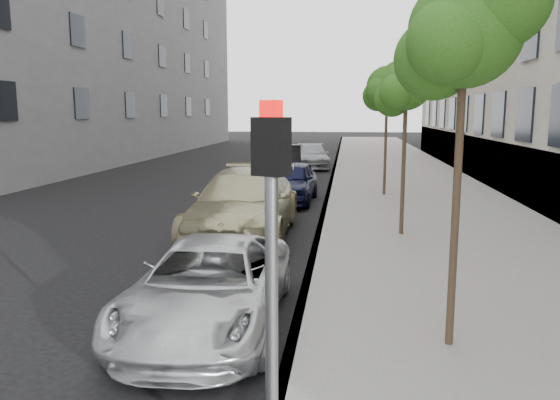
% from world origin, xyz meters
% --- Properties ---
extents(ground, '(160.00, 160.00, 0.00)m').
position_xyz_m(ground, '(0.00, 0.00, 0.00)').
color(ground, black).
rests_on(ground, ground).
extents(sidewalk, '(6.40, 72.00, 0.14)m').
position_xyz_m(sidewalk, '(4.30, 24.00, 0.07)').
color(sidewalk, gray).
rests_on(sidewalk, ground).
extents(curb, '(0.15, 72.00, 0.14)m').
position_xyz_m(curb, '(1.18, 24.00, 0.07)').
color(curb, '#9E9B93').
rests_on(curb, ground).
extents(tree_near, '(1.69, 1.49, 4.74)m').
position_xyz_m(tree_near, '(3.23, 1.50, 4.04)').
color(tree_near, '#38281C').
rests_on(tree_near, sidewalk).
extents(tree_mid, '(1.56, 1.36, 4.34)m').
position_xyz_m(tree_mid, '(3.23, 8.00, 3.71)').
color(tree_mid, '#38281C').
rests_on(tree_mid, sidewalk).
extents(tree_far, '(1.79, 1.59, 4.72)m').
position_xyz_m(tree_far, '(3.23, 14.50, 3.97)').
color(tree_far, '#38281C').
rests_on(tree_far, sidewalk).
extents(signal_pole, '(0.29, 0.26, 3.05)m').
position_xyz_m(signal_pole, '(1.30, -1.49, 2.05)').
color(signal_pole, '#939699').
rests_on(signal_pole, sidewalk).
extents(minivan, '(2.15, 4.49, 1.24)m').
position_xyz_m(minivan, '(-0.10, 2.01, 0.62)').
color(minivan, silver).
rests_on(minivan, ground).
extents(suv, '(2.38, 5.76, 1.67)m').
position_xyz_m(suv, '(-0.67, 7.71, 0.83)').
color(suv, tan).
rests_on(suv, ground).
extents(sedan_blue, '(1.81, 4.20, 1.41)m').
position_xyz_m(sedan_blue, '(-0.10, 13.25, 0.71)').
color(sedan_blue, black).
rests_on(sedan_blue, ground).
extents(sedan_black, '(2.21, 4.96, 1.58)m').
position_xyz_m(sedan_black, '(-1.10, 19.37, 0.79)').
color(sedan_black, black).
rests_on(sedan_black, ground).
extents(sedan_rear, '(2.30, 4.69, 1.31)m').
position_xyz_m(sedan_rear, '(-0.10, 24.87, 0.66)').
color(sedan_rear, gray).
rests_on(sedan_rear, ground).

